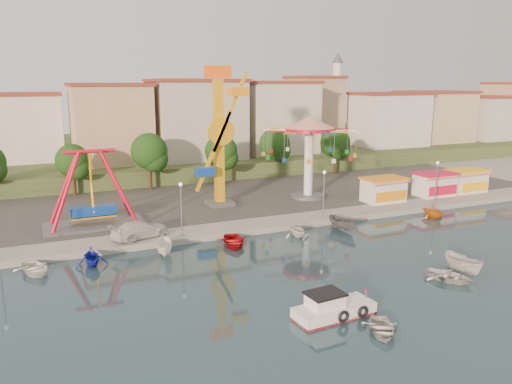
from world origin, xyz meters
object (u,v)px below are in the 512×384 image
skiff (463,264)px  van (140,229)px  pirate_ship_ride (92,190)px  cabin_motorboat (332,310)px  kamikaze_tower (221,140)px  rowboat_a (449,276)px  wave_swinger (309,139)px

skiff → van: (-22.49, 18.30, 0.67)m
pirate_ship_ride → cabin_motorboat: pirate_ship_ride is taller
kamikaze_tower → rowboat_a: size_ratio=4.46×
pirate_ship_ride → skiff: size_ratio=2.61×
kamikaze_tower → wave_swinger: bearing=-2.7°
van → skiff: bearing=-147.5°
pirate_ship_ride → van: (3.57, -6.04, -2.98)m
rowboat_a → van: size_ratio=0.66×
pirate_ship_ride → wave_swinger: size_ratio=0.86×
cabin_motorboat → rowboat_a: bearing=3.5°
pirate_ship_ride → rowboat_a: (23.73, -25.16, -4.01)m
wave_swinger → pirate_ship_ride: bearing=-175.1°
pirate_ship_ride → skiff: pirate_ship_ride is taller
pirate_ship_ride → kamikaze_tower: size_ratio=0.61×
cabin_motorboat → rowboat_a: (11.74, 1.54, -0.14)m
cabin_motorboat → skiff: 14.26m
pirate_ship_ride → kamikaze_tower: kamikaze_tower is taller
pirate_ship_ride → van: pirate_ship_ride is taller
van → kamikaze_tower: bearing=-71.1°
pirate_ship_ride → wave_swinger: 27.21m
wave_swinger → skiff: (-0.78, -26.62, -7.46)m
pirate_ship_ride → kamikaze_tower: (15.24, 2.82, 4.17)m
kamikaze_tower → cabin_motorboat: 30.76m
kamikaze_tower → wave_swinger: kamikaze_tower is taller
wave_swinger → cabin_motorboat: (-14.84, -28.98, -7.68)m
pirate_ship_ride → cabin_motorboat: (12.00, -26.70, -3.87)m
cabin_motorboat → pirate_ship_ride: bearing=110.3°
wave_swinger → van: size_ratio=2.07×
rowboat_a → cabin_motorboat: bearing=162.3°
kamikaze_tower → cabin_motorboat: kamikaze_tower is taller
skiff → cabin_motorboat: bearing=-170.5°
cabin_motorboat → rowboat_a: size_ratio=1.53×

